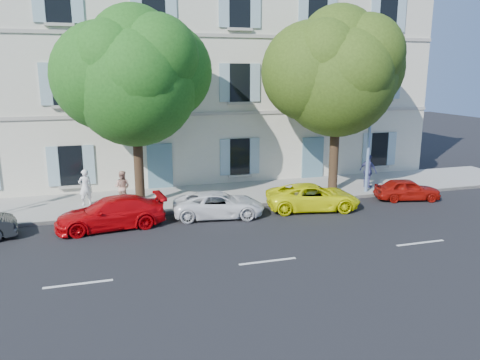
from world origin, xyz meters
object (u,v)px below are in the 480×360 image
object	(u,v)px
car_red_hatchback	(407,189)
tree_left	(135,83)
car_red_coupe	(111,213)
pedestrian_a	(85,187)
street_lamp	(373,107)
pedestrian_c	(368,171)
tree_right	(337,79)
pedestrian_b	(122,187)
car_white_coupe	(219,205)
car_yellow_supercar	(313,197)

from	to	relation	value
car_red_hatchback	tree_left	bearing A→B (deg)	93.34
car_red_coupe	pedestrian_a	xyz separation A→B (m)	(-1.03, 3.31, 0.36)
street_lamp	pedestrian_c	size ratio (longest dim) A/B	4.33
pedestrian_a	car_red_hatchback	bearing A→B (deg)	151.81
tree_right	pedestrian_c	size ratio (longest dim) A/B	5.03
pedestrian_c	street_lamp	bearing A→B (deg)	126.24
street_lamp	pedestrian_b	distance (m)	12.71
car_red_coupe	car_red_hatchback	distance (m)	14.09
tree_left	pedestrian_a	distance (m)	5.34
pedestrian_c	pedestrian_b	bearing A→B (deg)	65.13
tree_right	pedestrian_b	size ratio (longest dim) A/B	5.66
pedestrian_a	pedestrian_c	bearing A→B (deg)	160.19
pedestrian_b	street_lamp	bearing A→B (deg)	-158.39
car_red_coupe	street_lamp	distance (m)	13.41
car_white_coupe	pedestrian_a	xyz separation A→B (m)	(-5.57, 3.10, 0.44)
car_white_coupe	street_lamp	xyz separation A→B (m)	(8.20, 1.40, 3.93)
pedestrian_b	pedestrian_c	world-z (taller)	pedestrian_c
pedestrian_b	pedestrian_c	distance (m)	12.69
street_lamp	pedestrian_a	xyz separation A→B (m)	(-13.77, 1.69, -3.50)
car_red_coupe	car_red_hatchback	bearing A→B (deg)	84.92
car_yellow_supercar	pedestrian_b	bearing A→B (deg)	80.79
street_lamp	pedestrian_a	size ratio (longest dim) A/B	4.57
car_white_coupe	pedestrian_c	size ratio (longest dim) A/B	2.24
street_lamp	pedestrian_c	bearing A→B (deg)	58.91
car_yellow_supercar	pedestrian_b	world-z (taller)	pedestrian_b
pedestrian_c	car_white_coupe	bearing A→B (deg)	82.17
tree_left	pedestrian_c	bearing A→B (deg)	0.22
car_white_coupe	tree_left	size ratio (longest dim) A/B	0.46
car_red_hatchback	pedestrian_a	distance (m)	15.44
car_white_coupe	pedestrian_c	world-z (taller)	pedestrian_c
car_red_coupe	tree_right	bearing A→B (deg)	96.23
tree_right	pedestrian_c	bearing A→B (deg)	2.81
tree_left	car_white_coupe	bearing A→B (deg)	-35.75
car_white_coupe	tree_right	xyz separation A→B (m)	(6.63, 2.22, 5.29)
street_lamp	pedestrian_b	bearing A→B (deg)	173.40
car_yellow_supercar	car_red_hatchback	xyz separation A→B (m)	(5.15, 0.17, -0.06)
car_red_hatchback	tree_right	distance (m)	6.44
car_white_coupe	pedestrian_c	distance (m)	9.07
car_white_coupe	tree_right	distance (m)	8.77
car_red_hatchback	pedestrian_a	bearing A→B (deg)	91.89
car_red_coupe	pedestrian_a	size ratio (longest dim) A/B	2.59
pedestrian_b	pedestrian_a	bearing A→B (deg)	18.19
tree_right	street_lamp	world-z (taller)	tree_right
car_red_hatchback	tree_left	world-z (taller)	tree_left
tree_right	pedestrian_c	world-z (taller)	tree_right
pedestrian_b	tree_right	bearing A→B (deg)	-154.99
car_white_coupe	pedestrian_b	world-z (taller)	pedestrian_b
car_red_hatchback	tree_right	xyz separation A→B (m)	(-2.92, 2.19, 5.31)
car_white_coupe	pedestrian_b	xyz separation A→B (m)	(-3.92, 2.81, 0.39)
car_red_hatchback	pedestrian_c	distance (m)	2.48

